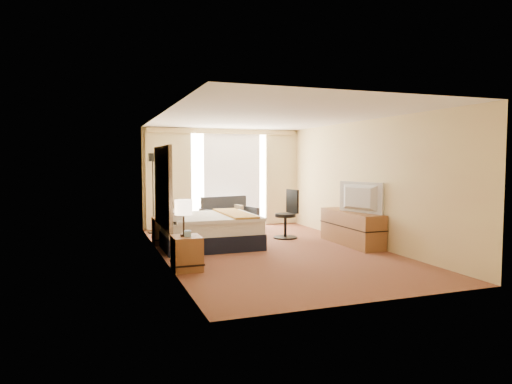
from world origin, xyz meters
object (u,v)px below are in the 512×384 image
object	(u,v)px
nightstand_right	(164,231)
nightstand_left	(187,253)
television	(357,198)
desk_chair	(287,217)
media_dresser	(351,228)
lamp_left	(184,208)
lamp_right	(165,199)
bed	(208,230)
loveseat	(229,219)
floor_lamp	(153,177)

from	to	relation	value
nightstand_right	nightstand_left	bearing A→B (deg)	-90.00
nightstand_right	television	bearing A→B (deg)	-25.46
nightstand_left	desk_chair	world-z (taller)	desk_chair
media_dresser	lamp_left	world-z (taller)	lamp_left
media_dresser	lamp_right	bearing A→B (deg)	157.69
desk_chair	lamp_left	distance (m)	3.63
bed	nightstand_right	bearing A→B (deg)	142.03
nightstand_right	media_dresser	distance (m)	3.97
bed	television	bearing A→B (deg)	-21.27
bed	loveseat	xyz separation A→B (m)	(1.01, 1.93, -0.06)
nightstand_right	desk_chair	size ratio (longest dim) A/B	0.50
nightstand_left	loveseat	bearing A→B (deg)	64.33
loveseat	lamp_right	xyz separation A→B (m)	(-1.79, -1.24, 0.68)
nightstand_left	nightstand_right	xyz separation A→B (m)	(0.00, 2.50, 0.00)
nightstand_left	desk_chair	bearing A→B (deg)	39.10
bed	loveseat	world-z (taller)	bed
television	media_dresser	bearing A→B (deg)	-27.68
desk_chair	television	size ratio (longest dim) A/B	1.01
media_dresser	lamp_right	xyz separation A→B (m)	(-3.67, 1.50, 0.60)
desk_chair	lamp_left	bearing A→B (deg)	-152.54
desk_chair	television	distance (m)	1.80
nightstand_left	lamp_right	bearing A→B (deg)	89.25
floor_lamp	loveseat	bearing A→B (deg)	-5.81
nightstand_right	lamp_right	distance (m)	0.68
nightstand_left	bed	xyz separation A→B (m)	(0.81, 1.87, 0.06)
nightstand_left	television	world-z (taller)	television
media_dresser	bed	bearing A→B (deg)	164.20
media_dresser	floor_lamp	size ratio (longest dim) A/B	0.93
nightstand_right	floor_lamp	size ratio (longest dim) A/B	0.28
bed	lamp_right	distance (m)	1.21
nightstand_left	lamp_left	world-z (taller)	lamp_left
nightstand_left	nightstand_right	size ratio (longest dim) A/B	1.00
bed	loveseat	distance (m)	2.18
nightstand_left	bed	bearing A→B (deg)	66.56
media_dresser	floor_lamp	xyz separation A→B (m)	(-3.73, 2.93, 1.02)
loveseat	lamp_right	bearing A→B (deg)	-157.89
nightstand_left	floor_lamp	size ratio (longest dim) A/B	0.28
television	lamp_left	bearing A→B (deg)	83.96
floor_lamp	television	bearing A→B (deg)	-41.20
lamp_left	bed	bearing A→B (deg)	65.50
desk_chair	nightstand_left	bearing A→B (deg)	-152.18
media_dresser	lamp_left	distance (m)	3.95
floor_lamp	television	size ratio (longest dim) A/B	1.78
lamp_right	media_dresser	bearing A→B (deg)	-22.31
nightstand_left	desk_chair	xyz separation A→B (m)	(2.75, 2.24, 0.22)
floor_lamp	television	xyz separation A→B (m)	(3.68, -3.22, -0.36)
media_dresser	desk_chair	world-z (taller)	desk_chair
television	nightstand_left	bearing A→B (deg)	83.98
bed	floor_lamp	world-z (taller)	floor_lamp
nightstand_left	floor_lamp	xyz separation A→B (m)	(-0.03, 3.98, 1.10)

